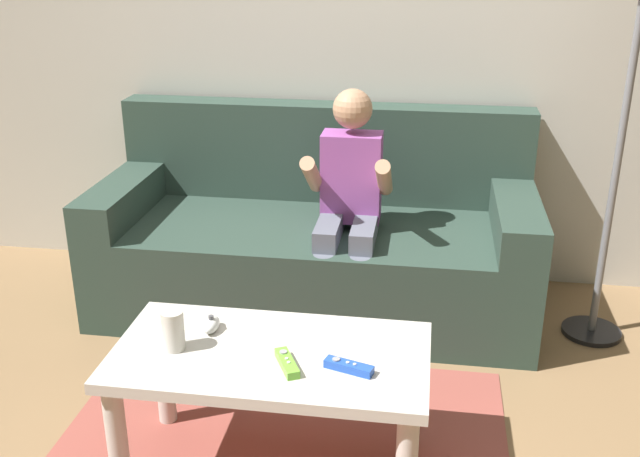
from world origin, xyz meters
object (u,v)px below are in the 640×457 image
object	(u,v)px
game_remote_blue_far_corner	(349,367)
soda_can	(173,330)
coffee_table	(271,373)
person_seated_on_couch	(349,200)
game_remote_lime_near_edge	(287,363)
nunchuk_white	(212,325)
couch	(316,242)

from	to	relation	value
game_remote_blue_far_corner	soda_can	distance (m)	0.52
coffee_table	person_seated_on_couch	bearing A→B (deg)	83.25
game_remote_lime_near_edge	soda_can	xyz separation A→B (m)	(-0.34, 0.05, 0.05)
person_seated_on_couch	nunchuk_white	world-z (taller)	person_seated_on_couch
coffee_table	game_remote_blue_far_corner	bearing A→B (deg)	-15.84
coffee_table	soda_can	bearing A→B (deg)	-174.14
game_remote_lime_near_edge	nunchuk_white	xyz separation A→B (m)	(-0.27, 0.16, 0.01)
couch	coffee_table	distance (m)	1.15
coffee_table	soda_can	distance (m)	0.31
coffee_table	game_remote_lime_near_edge	bearing A→B (deg)	-49.33
person_seated_on_couch	coffee_table	xyz separation A→B (m)	(-0.11, -0.97, -0.21)
person_seated_on_couch	soda_can	distance (m)	1.07
person_seated_on_couch	game_remote_blue_far_corner	distance (m)	1.05
couch	person_seated_on_couch	size ratio (longest dim) A/B	1.88
game_remote_lime_near_edge	person_seated_on_couch	bearing A→B (deg)	87.23
soda_can	game_remote_blue_far_corner	bearing A→B (deg)	-4.26
couch	nunchuk_white	xyz separation A→B (m)	(-0.15, -1.06, 0.16)
person_seated_on_couch	coffee_table	distance (m)	1.00
person_seated_on_couch	soda_can	xyz separation A→B (m)	(-0.39, -1.00, -0.07)
coffee_table	nunchuk_white	bearing A→B (deg)	156.31
person_seated_on_couch	game_remote_blue_far_corner	xyz separation A→B (m)	(0.12, -1.03, -0.12)
soda_can	person_seated_on_couch	bearing A→B (deg)	68.40
game_remote_lime_near_edge	couch	bearing A→B (deg)	95.25
soda_can	nunchuk_white	bearing A→B (deg)	56.46
coffee_table	soda_can	world-z (taller)	soda_can
couch	nunchuk_white	size ratio (longest dim) A/B	20.36
person_seated_on_couch	game_remote_lime_near_edge	size ratio (longest dim) A/B	7.01
nunchuk_white	soda_can	bearing A→B (deg)	-123.54
coffee_table	nunchuk_white	world-z (taller)	nunchuk_white
person_seated_on_couch	nunchuk_white	xyz separation A→B (m)	(-0.32, -0.88, -0.11)
soda_can	coffee_table	bearing A→B (deg)	5.86
coffee_table	couch	bearing A→B (deg)	92.42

